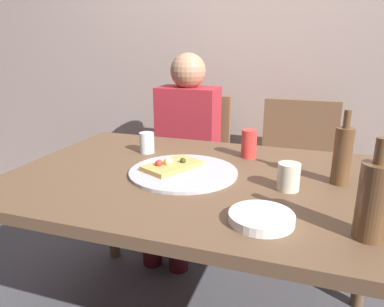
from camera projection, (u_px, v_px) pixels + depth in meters
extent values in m
cube|color=gray|center=(260.00, 30.00, 2.34)|extent=(6.00, 0.10, 2.60)
cube|color=brown|center=(201.00, 181.00, 1.36)|extent=(1.45, 0.97, 0.04)
cylinder|color=brown|center=(112.00, 202.00, 2.06)|extent=(0.06, 0.06, 0.70)
cylinder|color=brown|center=(366.00, 241.00, 1.65)|extent=(0.06, 0.06, 0.70)
cylinder|color=#ADADB2|center=(184.00, 172.00, 1.38)|extent=(0.42, 0.42, 0.01)
cube|color=tan|center=(172.00, 166.00, 1.40)|extent=(0.21, 0.25, 0.02)
sphere|color=#EAD184|center=(168.00, 162.00, 1.38)|extent=(0.04, 0.04, 0.04)
sphere|color=#2D381E|center=(183.00, 161.00, 1.41)|extent=(0.02, 0.02, 0.02)
sphere|color=#B22D23|center=(159.00, 163.00, 1.37)|extent=(0.03, 0.03, 0.03)
cylinder|color=brown|center=(373.00, 202.00, 0.90)|extent=(0.08, 0.08, 0.20)
cylinder|color=brown|center=(381.00, 151.00, 0.86)|extent=(0.03, 0.03, 0.06)
cylinder|color=brown|center=(342.00, 156.00, 1.25)|extent=(0.06, 0.06, 0.20)
cylinder|color=brown|center=(347.00, 119.00, 1.21)|extent=(0.02, 0.02, 0.06)
cylinder|color=beige|center=(289.00, 177.00, 1.21)|extent=(0.08, 0.08, 0.09)
cylinder|color=silver|center=(147.00, 143.00, 1.63)|extent=(0.07, 0.07, 0.09)
cylinder|color=red|center=(249.00, 144.00, 1.56)|extent=(0.07, 0.07, 0.12)
cylinder|color=white|center=(261.00, 218.00, 1.00)|extent=(0.18, 0.18, 0.03)
cube|color=brown|center=(187.00, 170.00, 2.28)|extent=(0.44, 0.44, 0.05)
cube|color=brown|center=(197.00, 129.00, 2.39)|extent=(0.44, 0.04, 0.45)
cylinder|color=brown|center=(207.00, 222.00, 2.12)|extent=(0.04, 0.04, 0.42)
cylinder|color=brown|center=(148.00, 213.00, 2.23)|extent=(0.04, 0.04, 0.42)
cylinder|color=brown|center=(223.00, 197.00, 2.46)|extent=(0.04, 0.04, 0.42)
cylinder|color=brown|center=(171.00, 190.00, 2.58)|extent=(0.04, 0.04, 0.42)
cube|color=brown|center=(294.00, 183.00, 2.07)|extent=(0.44, 0.44, 0.05)
cube|color=brown|center=(299.00, 137.00, 2.19)|extent=(0.44, 0.04, 0.45)
cylinder|color=brown|center=(325.00, 241.00, 1.92)|extent=(0.04, 0.04, 0.42)
cylinder|color=brown|center=(254.00, 230.00, 2.03)|extent=(0.04, 0.04, 0.42)
cylinder|color=brown|center=(324.00, 211.00, 2.26)|extent=(0.04, 0.04, 0.42)
cylinder|color=brown|center=(263.00, 203.00, 2.38)|extent=(0.04, 0.04, 0.42)
cube|color=maroon|center=(188.00, 130.00, 2.22)|extent=(0.36, 0.22, 0.52)
sphere|color=#A87A5B|center=(188.00, 71.00, 2.11)|extent=(0.21, 0.21, 0.21)
cylinder|color=#3F0E12|center=(190.00, 182.00, 2.09)|extent=(0.12, 0.40, 0.12)
cylinder|color=#3F0E12|center=(165.00, 179.00, 2.14)|extent=(0.12, 0.40, 0.12)
cylinder|color=#3F0E12|center=(178.00, 233.00, 1.97)|extent=(0.11, 0.11, 0.45)
cylinder|color=#3F0E12|center=(152.00, 228.00, 2.02)|extent=(0.11, 0.11, 0.45)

